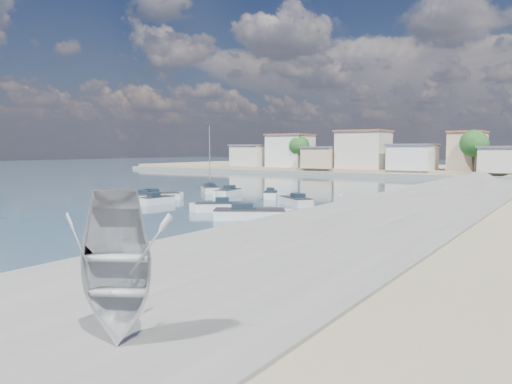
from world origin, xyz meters
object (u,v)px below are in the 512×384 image
Objects in this scene: motorboat_e at (159,197)px; sailboat at (210,189)px; motorboat_g at (227,193)px; motorboat_f at (271,195)px; motorboat_a at (146,197)px; motorboat_b at (158,201)px; motorboat_d at (215,207)px; overturned_dinghy at (117,330)px; motorboat_h at (253,214)px; motorboat_c at (295,201)px.

sailboat reaches higher than motorboat_e.
motorboat_f is at bearing 7.74° from motorboat_g.
motorboat_a is 1.01× the size of motorboat_e.
motorboat_b is 1.11× the size of motorboat_f.
motorboat_d is 35.82m from overturned_dinghy.
motorboat_a is at bearing 162.89° from motorboat_h.
motorboat_c and motorboat_d have the same top height.
motorboat_b is 0.47× the size of sailboat.
motorboat_b and motorboat_c have the same top height.
sailboat is at bearing 167.79° from motorboat_f.
motorboat_h is 0.68× the size of sailboat.
motorboat_f is 0.63× the size of motorboat_h.
motorboat_d is 14.79m from motorboat_g.
motorboat_f is (-2.16, 13.25, 0.00)m from motorboat_d.
motorboat_d is 1.12× the size of motorboat_f.
motorboat_a is 13.01m from motorboat_d.
motorboat_f is 11.29m from sailboat.
motorboat_d is at bearing -57.43° from motorboat_g.
overturned_dinghy reaches higher than motorboat_b.
motorboat_f is (-5.80, 4.65, -0.00)m from motorboat_c.
motorboat_f is at bearing 42.47° from motorboat_e.
motorboat_h is at bearing -46.96° from motorboat_g.
motorboat_b is at bearing 165.77° from motorboat_h.
motorboat_e is at bearing 103.41° from overturned_dinghy.
motorboat_g is at bearing 86.47° from motorboat_b.
sailboat reaches higher than motorboat_g.
overturned_dinghy is (28.47, -41.78, 1.72)m from motorboat_g.
motorboat_b is 14.21m from motorboat_c.
motorboat_b is 11.02m from motorboat_g.
motorboat_d is 20.46m from sailboat.
motorboat_f is 1.18× the size of overturned_dinghy.
motorboat_b is 8.77m from motorboat_d.
motorboat_g is at bearing 161.60° from motorboat_c.
overturned_dinghy is at bearing -55.72° from motorboat_g.
motorboat_h is (7.86, -15.42, 0.00)m from motorboat_f.
motorboat_g is at bearing 64.98° from motorboat_e.
sailboat is at bearing 148.71° from motorboat_g.
motorboat_a and motorboat_f have the same top height.
motorboat_e is at bearing -137.53° from motorboat_f.
motorboat_d is at bearing 159.17° from motorboat_h.
motorboat_a is 46.57m from overturned_dinghy.
motorboat_e is at bearing 158.79° from motorboat_h.
motorboat_f is 5.86m from motorboat_g.
overturned_dinghy is at bearing -61.38° from motorboat_h.
motorboat_e and motorboat_f have the same top height.
motorboat_h is at bearing -79.20° from motorboat_c.
motorboat_c is 7.44m from motorboat_f.
motorboat_b is at bearing 170.36° from motorboat_d.
motorboat_b is 1.32× the size of overturned_dinghy.
motorboat_a is at bearing -162.33° from motorboat_c.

